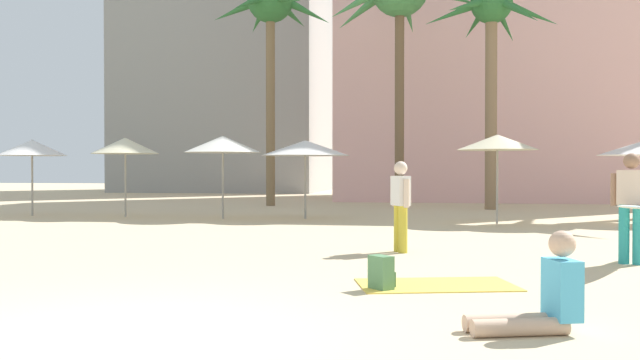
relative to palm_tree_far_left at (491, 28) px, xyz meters
name	(u,v)px	position (x,y,z in m)	size (l,w,h in m)	color
ground	(119,339)	(-4.65, -20.16, -6.59)	(120.00, 120.00, 0.00)	beige
hotel_pink	(520,16)	(2.07, 9.33, 2.41)	(17.20, 9.55, 18.00)	beige
palm_tree_far_left	(491,28)	(0.00, 0.00, 0.00)	(4.87, 4.32, 8.27)	#896B4C
palm_tree_left	(271,13)	(-8.50, 1.11, 1.12)	(5.04, 4.90, 9.18)	brown
cafe_umbrella_0	(305,148)	(-5.77, -5.78, -4.50)	(2.62, 2.62, 2.32)	gray
cafe_umbrella_1	(497,142)	(-0.34, -6.78, -4.41)	(2.15, 2.15, 2.40)	gray
cafe_umbrella_3	(125,146)	(-11.38, -5.91, -4.41)	(2.06, 2.06, 2.44)	gray
cafe_umbrella_4	(223,144)	(-8.18, -6.15, -4.39)	(2.28, 2.28, 2.45)	gray
cafe_umbrella_5	(32,148)	(-14.50, -5.92, -4.45)	(2.12, 2.12, 2.40)	gray
beach_towel	(436,285)	(-1.94, -16.91, -6.59)	(1.95, 1.10, 0.01)	#F4CC4C
backpack	(382,273)	(-2.59, -17.37, -6.39)	(0.35, 0.35, 0.42)	#518253
person_mid_right	(633,205)	(1.03, -14.56, -5.66)	(1.40, 2.66, 1.72)	teal
person_far_left	(542,298)	(-0.99, -19.31, -6.28)	(1.05, 0.65, 0.92)	#D1A889
person_mid_center	(401,203)	(-2.56, -13.52, -5.71)	(0.38, 0.58, 1.61)	gold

